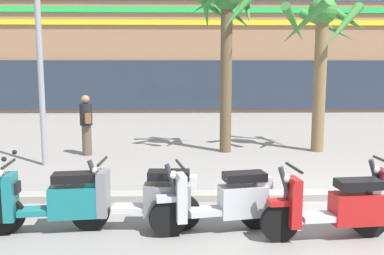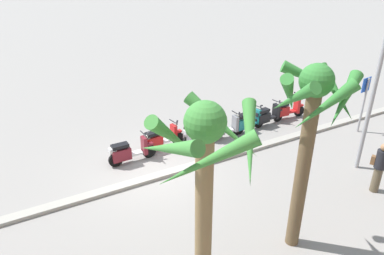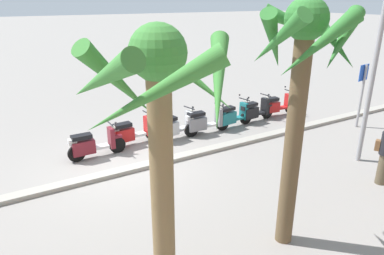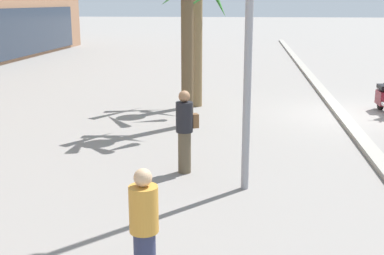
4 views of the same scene
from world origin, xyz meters
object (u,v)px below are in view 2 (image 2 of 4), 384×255
(crossing_sign, at_px, (364,99))
(palm_tree_by_mall_entrance, at_px, (204,160))
(scooter_teal_mid_front, at_px, (247,121))
(scooter_grey_gap_after_mid, at_px, (222,128))
(scooter_black_mid_rear, at_px, (267,116))
(street_lamp, at_px, (382,58))
(pedestrian_window_shopping, at_px, (379,167))
(scooter_red_lead_nearest, at_px, (286,110))
(scooter_silver_tail_end, at_px, (198,133))
(scooter_red_far_back, at_px, (160,139))
(palm_tree_near_sign, at_px, (312,117))
(scooter_maroon_second_in_line, at_px, (129,152))

(crossing_sign, bearing_deg, palm_tree_by_mall_entrance, 19.98)
(scooter_teal_mid_front, distance_m, scooter_grey_gap_after_mid, 1.33)
(scooter_black_mid_rear, bearing_deg, street_lamp, 95.71)
(scooter_grey_gap_after_mid, relative_size, pedestrian_window_shopping, 1.11)
(scooter_red_lead_nearest, height_order, scooter_silver_tail_end, scooter_red_lead_nearest)
(scooter_teal_mid_front, bearing_deg, scooter_red_far_back, -4.73)
(scooter_red_lead_nearest, distance_m, palm_tree_near_sign, 8.84)
(scooter_red_lead_nearest, height_order, palm_tree_near_sign, palm_tree_near_sign)
(scooter_red_far_back, bearing_deg, scooter_grey_gap_after_mid, 171.56)
(scooter_silver_tail_end, xyz_separation_m, crossing_sign, (-6.63, 2.39, 1.05))
(scooter_maroon_second_in_line, bearing_deg, scooter_black_mid_rear, -178.82)
(scooter_teal_mid_front, bearing_deg, pedestrian_window_shopping, 98.57)
(scooter_teal_mid_front, xyz_separation_m, scooter_red_far_back, (3.95, -0.33, -0.01))
(scooter_teal_mid_front, distance_m, scooter_maroon_second_in_line, 5.36)
(street_lamp, bearing_deg, scooter_teal_mid_front, -69.66)
(scooter_black_mid_rear, height_order, crossing_sign, crossing_sign)
(scooter_black_mid_rear, relative_size, scooter_grey_gap_after_mid, 0.94)
(street_lamp, bearing_deg, palm_tree_by_mall_entrance, 12.75)
(scooter_teal_mid_front, bearing_deg, scooter_maroon_second_in_line, 0.55)
(scooter_maroon_second_in_line, height_order, pedestrian_window_shopping, pedestrian_window_shopping)
(scooter_grey_gap_after_mid, bearing_deg, palm_tree_by_mall_entrance, 52.94)
(scooter_maroon_second_in_line, height_order, palm_tree_by_mall_entrance, palm_tree_by_mall_entrance)
(scooter_red_lead_nearest, distance_m, palm_tree_by_mall_entrance, 10.70)
(scooter_red_lead_nearest, height_order, scooter_grey_gap_after_mid, scooter_red_lead_nearest)
(scooter_red_lead_nearest, distance_m, scooter_teal_mid_front, 2.46)
(scooter_black_mid_rear, bearing_deg, scooter_red_lead_nearest, -173.93)
(scooter_black_mid_rear, xyz_separation_m, pedestrian_window_shopping, (0.33, 5.60, 0.44))
(scooter_black_mid_rear, bearing_deg, palm_tree_by_mall_entrance, 41.06)
(pedestrian_window_shopping, bearing_deg, scooter_maroon_second_in_line, -41.44)
(scooter_black_mid_rear, height_order, scooter_silver_tail_end, same)
(scooter_red_far_back, xyz_separation_m, palm_tree_by_mall_entrance, (1.86, 6.31, 2.81))
(palm_tree_near_sign, bearing_deg, street_lamp, -160.58)
(scooter_grey_gap_after_mid, bearing_deg, pedestrian_window_shopping, 111.63)
(scooter_maroon_second_in_line, xyz_separation_m, palm_tree_by_mall_entrance, (0.45, 5.93, 2.81))
(scooter_teal_mid_front, relative_size, crossing_sign, 0.74)
(scooter_maroon_second_in_line, relative_size, palm_tree_by_mall_entrance, 0.41)
(crossing_sign, bearing_deg, scooter_teal_mid_front, -29.22)
(scooter_maroon_second_in_line, distance_m, palm_tree_by_mall_entrance, 6.58)
(palm_tree_near_sign, height_order, street_lamp, street_lamp)
(pedestrian_window_shopping, bearing_deg, street_lamp, -122.34)
(palm_tree_by_mall_entrance, relative_size, street_lamp, 0.69)
(scooter_grey_gap_after_mid, height_order, scooter_red_far_back, same)
(scooter_red_lead_nearest, distance_m, scooter_grey_gap_after_mid, 3.79)
(palm_tree_near_sign, bearing_deg, scooter_red_lead_nearest, -131.79)
(scooter_red_lead_nearest, bearing_deg, pedestrian_window_shopping, 74.25)
(scooter_red_lead_nearest, bearing_deg, palm_tree_by_mall_entrance, 36.93)
(scooter_silver_tail_end, relative_size, crossing_sign, 0.76)
(scooter_grey_gap_after_mid, height_order, palm_tree_by_mall_entrance, palm_tree_by_mall_entrance)
(palm_tree_near_sign, height_order, palm_tree_by_mall_entrance, palm_tree_near_sign)
(scooter_silver_tail_end, height_order, palm_tree_near_sign, palm_tree_near_sign)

